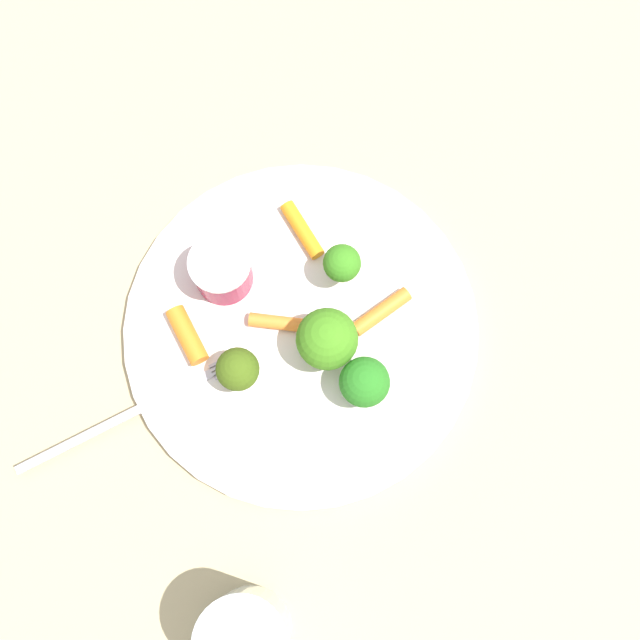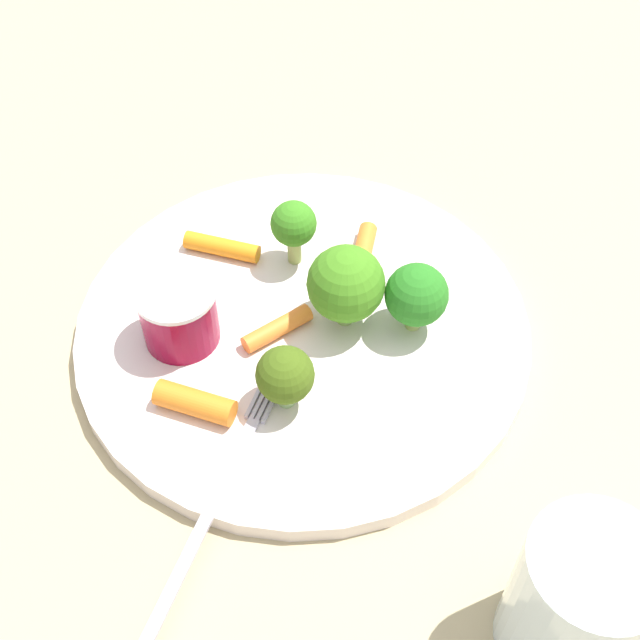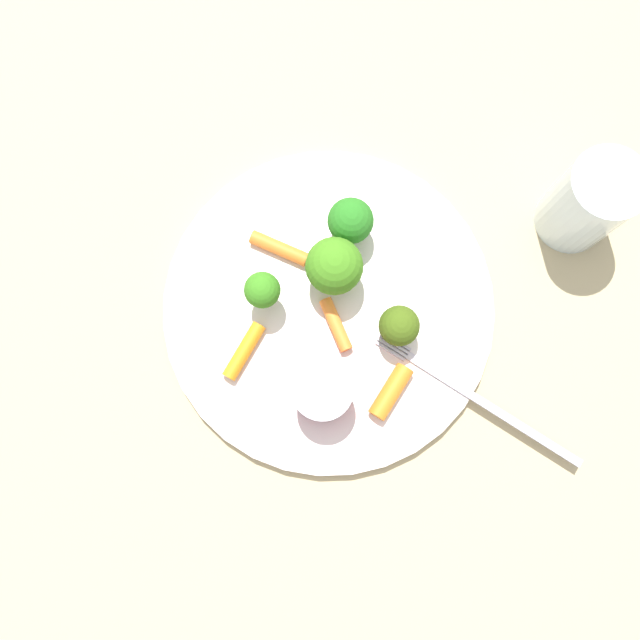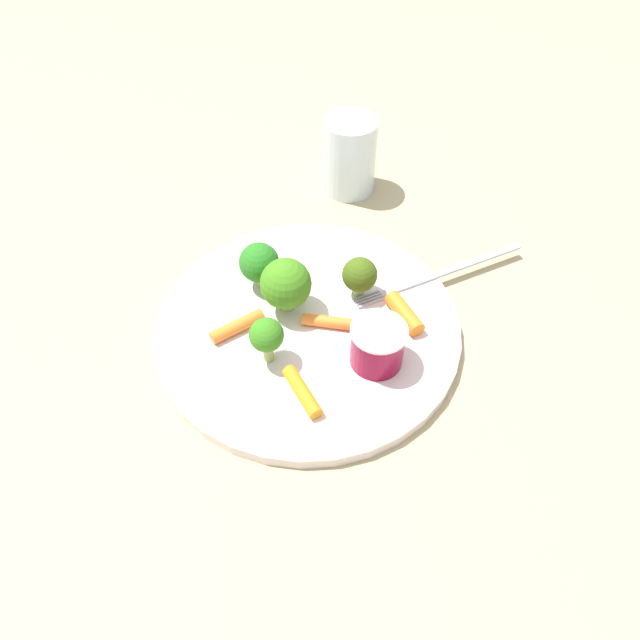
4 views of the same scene
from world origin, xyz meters
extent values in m
plane|color=tan|center=(0.00, 0.00, 0.00)|extent=(2.40, 2.40, 0.00)
cylinder|color=silver|center=(0.00, 0.00, 0.01)|extent=(0.28, 0.28, 0.01)
cylinder|color=maroon|center=(-0.03, -0.07, 0.03)|extent=(0.05, 0.05, 0.04)
cylinder|color=silver|center=(-0.03, -0.07, 0.05)|extent=(0.05, 0.05, 0.00)
cylinder|color=#8EAC5A|center=(0.01, 0.02, 0.02)|extent=(0.01, 0.01, 0.02)
sphere|color=#3F7E1C|center=(0.01, 0.02, 0.05)|extent=(0.05, 0.05, 0.05)
cylinder|color=#96BB74|center=(0.05, -0.04, 0.02)|extent=(0.01, 0.01, 0.01)
sphere|color=#3F5915|center=(0.05, -0.04, 0.04)|extent=(0.03, 0.03, 0.03)
cylinder|color=#97AA5B|center=(-0.05, 0.02, 0.02)|extent=(0.01, 0.01, 0.02)
sphere|color=#377C1C|center=(-0.05, 0.02, 0.04)|extent=(0.03, 0.03, 0.03)
cylinder|color=#9AAF5A|center=(0.04, 0.06, 0.02)|extent=(0.01, 0.01, 0.01)
sphere|color=#26721F|center=(0.04, 0.06, 0.04)|extent=(0.04, 0.04, 0.04)
cylinder|color=orange|center=(-0.08, -0.01, 0.02)|extent=(0.05, 0.04, 0.01)
cylinder|color=orange|center=(0.02, -0.09, 0.02)|extent=(0.05, 0.04, 0.02)
cylinder|color=orange|center=(-0.02, 0.06, 0.02)|extent=(0.05, 0.04, 0.01)
cylinder|color=orange|center=(0.00, -0.02, 0.02)|extent=(0.01, 0.05, 0.01)
cube|color=#B6B1C4|center=(0.10, -0.12, 0.01)|extent=(0.11, 0.13, 0.00)
cube|color=#B6B1C4|center=(0.04, -0.05, 0.01)|extent=(0.02, 0.02, 0.00)
cube|color=#B6B1C4|center=(0.04, -0.05, 0.01)|extent=(0.02, 0.02, 0.00)
cube|color=#B6B1C4|center=(0.04, -0.05, 0.01)|extent=(0.02, 0.02, 0.00)
cube|color=#B6B1C4|center=(0.04, -0.05, 0.01)|extent=(0.02, 0.02, 0.00)
cylinder|color=silver|center=(0.23, 0.01, 0.04)|extent=(0.06, 0.06, 0.09)
camera|label=1|loc=(0.15, 0.04, 0.65)|focal=46.66mm
camera|label=2|loc=(0.29, -0.17, 0.42)|focal=47.74mm
camera|label=3|loc=(-0.04, -0.10, 0.54)|focal=36.13mm
camera|label=4|loc=(-0.33, -0.09, 0.41)|focal=31.69mm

